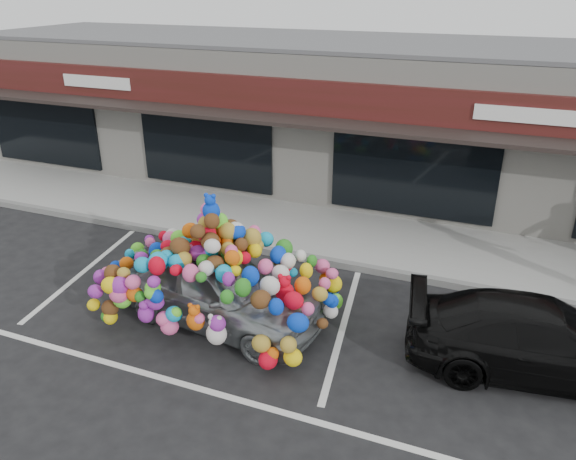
% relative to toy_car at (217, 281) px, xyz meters
% --- Properties ---
extents(ground, '(90.00, 90.00, 0.00)m').
position_rel_toy_car_xyz_m(ground, '(-0.54, 0.44, -0.86)').
color(ground, black).
rests_on(ground, ground).
extents(shop_building, '(24.00, 7.20, 4.31)m').
position_rel_toy_car_xyz_m(shop_building, '(-0.54, 8.88, 1.30)').
color(shop_building, silver).
rests_on(shop_building, ground).
extents(sidewalk, '(26.00, 3.00, 0.15)m').
position_rel_toy_car_xyz_m(sidewalk, '(-0.54, 4.44, -0.79)').
color(sidewalk, '#989792').
rests_on(sidewalk, ground).
extents(kerb, '(26.00, 0.18, 0.16)m').
position_rel_toy_car_xyz_m(kerb, '(-0.54, 2.94, -0.79)').
color(kerb, slate).
rests_on(kerb, ground).
extents(parking_stripe_left, '(0.73, 4.37, 0.01)m').
position_rel_toy_car_xyz_m(parking_stripe_left, '(-3.74, 0.64, -0.86)').
color(parking_stripe_left, silver).
rests_on(parking_stripe_left, ground).
extents(parking_stripe_mid, '(0.73, 4.37, 0.01)m').
position_rel_toy_car_xyz_m(parking_stripe_mid, '(2.26, 0.64, -0.86)').
color(parking_stripe_mid, silver).
rests_on(parking_stripe_mid, ground).
extents(lane_line, '(14.00, 0.12, 0.01)m').
position_rel_toy_car_xyz_m(lane_line, '(1.46, -1.86, -0.86)').
color(lane_line, silver).
rests_on(lane_line, ground).
extents(toy_car, '(2.98, 4.61, 2.55)m').
position_rel_toy_car_xyz_m(toy_car, '(0.00, 0.00, 0.00)').
color(toy_car, gray).
rests_on(toy_car, ground).
extents(black_sedan, '(2.39, 4.50, 1.24)m').
position_rel_toy_car_xyz_m(black_sedan, '(5.58, 0.63, -0.24)').
color(black_sedan, black).
rests_on(black_sedan, ground).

